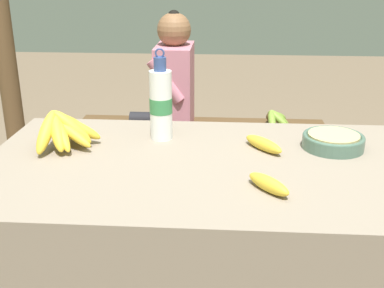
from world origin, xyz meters
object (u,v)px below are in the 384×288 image
Objects in this scene: wooden_bench at (201,136)px; banana_bunch_green at (275,118)px; water_bottle at (161,103)px; banana_bunch_ripe at (65,128)px; seated_vendor at (167,93)px; loose_banana_front at (269,184)px; loose_banana_side at (263,144)px; serving_bowl at (333,140)px.

wooden_bench is 0.45m from banana_bunch_green.
banana_bunch_ripe is at bearing -162.63° from water_bottle.
banana_bunch_ripe is 1.19m from seated_vendor.
water_bottle is at bearing 130.87° from loose_banana_front.
loose_banana_side is at bearing 88.58° from loose_banana_front.
loose_banana_side is 0.61× the size of banana_bunch_green.
seated_vendor is 4.17× the size of banana_bunch_green.
banana_bunch_green is at bearing 82.19° from loose_banana_side.
water_bottle is at bearing 96.18° from seated_vendor.
serving_bowl is 0.19× the size of seated_vendor.
water_bottle is at bearing 174.39° from serving_bowl.
serving_bowl is (0.90, 0.04, -0.04)m from banana_bunch_ripe.
banana_bunch_green is at bearing -0.40° from wooden_bench.
loose_banana_front is at bearing -24.55° from banana_bunch_ripe.
wooden_bench is (-0.27, 1.18, -0.41)m from loose_banana_side.
banana_bunch_ripe reaches higher than loose_banana_front.
seated_vendor is 0.64m from banana_bunch_green.
serving_bowl is 0.42m from loose_banana_front.
banana_bunch_green is (0.62, 0.03, -0.14)m from seated_vendor.
loose_banana_front is at bearing -91.42° from loose_banana_side.
water_bottle is 1.27m from banana_bunch_green.
water_bottle reaches higher than loose_banana_side.
seated_vendor is (-0.11, 1.06, -0.24)m from water_bottle.
water_bottle reaches higher than serving_bowl.
banana_bunch_ripe reaches higher than serving_bowl.
wooden_bench is at bearing 85.52° from water_bottle.
banana_bunch_green is (0.16, 1.18, -0.28)m from loose_banana_side.
serving_bowl is 0.14× the size of wooden_bench.
loose_banana_side is 1.28m from wooden_bench.
seated_vendor is at bearing 80.07° from banana_bunch_ripe.
loose_banana_front is at bearing -125.33° from serving_bowl.
serving_bowl is 0.64× the size of water_bottle.
banana_bunch_ripe is 0.67m from loose_banana_side.
serving_bowl is 0.78× the size of banana_bunch_green.
seated_vendor is at bearing -170.78° from wooden_bench.
water_bottle is at bearing 17.37° from banana_bunch_ripe.
water_bottle is 1.21m from wooden_bench.
serving_bowl is 0.60m from water_bottle.
serving_bowl is 1.28× the size of loose_banana_side.
banana_bunch_ripe is at bearing 80.33° from seated_vendor.
loose_banana_front is at bearing -49.13° from water_bottle.
water_bottle reaches higher than banana_bunch_green.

